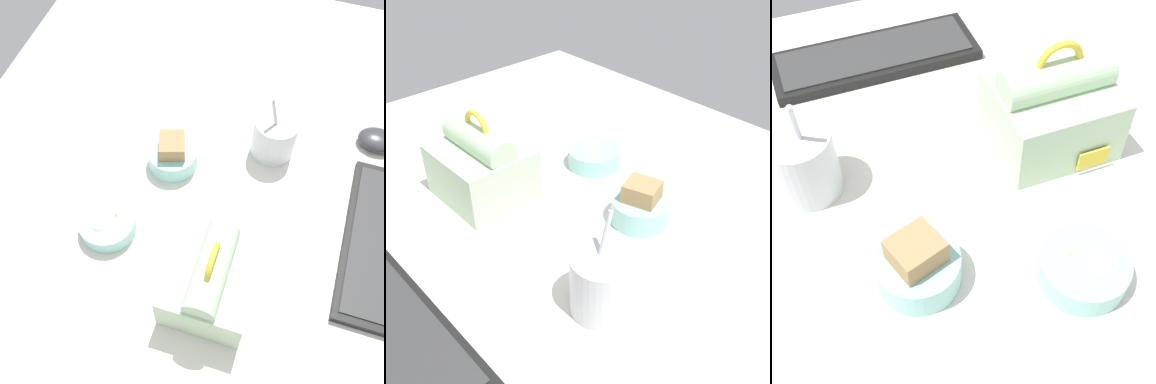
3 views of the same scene
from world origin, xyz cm
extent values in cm
cube|color=silver|center=(0.00, 0.00, 1.00)|extent=(140.00, 110.00, 2.00)
cube|color=black|center=(0.07, 35.60, 2.90)|extent=(34.83, 12.38, 1.80)
cube|color=#333333|center=(0.07, 35.60, 3.95)|extent=(32.04, 10.15, 0.30)
cube|color=#B7D6AD|center=(18.93, 7.92, 7.06)|extent=(16.49, 14.91, 10.12)
cylinder|color=#B7D6AD|center=(18.93, 7.92, 13.65)|extent=(15.66, 5.56, 5.56)
cube|color=yellow|center=(21.82, 0.36, 4.78)|extent=(4.62, 0.30, 3.04)
torus|color=yellow|center=(18.93, 7.92, 16.15)|extent=(6.77, 1.00, 6.77)
cylinder|color=silver|center=(-15.87, 11.47, 6.90)|extent=(9.08, 9.08, 9.80)
cylinder|color=orange|center=(-15.87, 11.47, 11.50)|extent=(7.99, 7.99, 0.60)
cylinder|color=silver|center=(-15.19, 11.01, 12.86)|extent=(0.70, 3.41, 11.10)
cylinder|color=#93D1CC|center=(-6.33, -7.73, 4.26)|extent=(10.38, 10.38, 4.52)
cube|color=#A87F51|center=(-6.33, -7.73, 6.75)|extent=(7.03, 6.70, 6.33)
cylinder|color=#93D1CC|center=(12.26, -14.70, 3.89)|extent=(10.98, 10.98, 3.79)
ellipsoid|color=white|center=(13.91, -15.53, 5.08)|extent=(2.99, 2.99, 3.51)
cone|color=#F4DB84|center=(10.89, -13.17, 4.94)|extent=(4.96, 4.96, 3.22)
sphere|color=black|center=(12.62, -18.04, 3.98)|extent=(1.32, 1.32, 1.32)
sphere|color=black|center=(13.08, -17.40, 3.98)|extent=(1.32, 1.32, 1.32)
ellipsoid|color=#333338|center=(-24.35, 32.89, 3.62)|extent=(6.50, 8.53, 3.25)
camera|label=1|loc=(47.97, 13.80, 86.62)|focal=45.00mm
camera|label=2|loc=(-47.89, 45.64, 56.03)|focal=45.00mm
camera|label=3|loc=(-13.09, -40.31, 59.74)|focal=50.00mm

